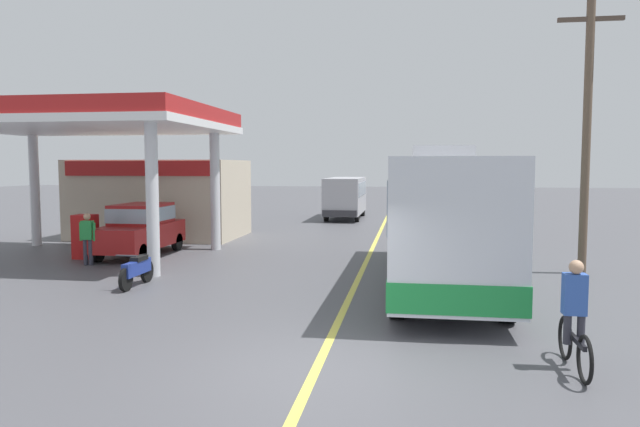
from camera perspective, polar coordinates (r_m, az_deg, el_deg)
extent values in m
plane|color=#4C4C51|center=(29.03, 5.96, -1.60)|extent=(120.00, 120.00, 0.00)
cube|color=#D8CC4C|center=(24.07, 5.37, -2.88)|extent=(0.16, 50.00, 0.01)
cube|color=silver|center=(16.04, 11.83, -0.01)|extent=(2.50, 11.00, 2.90)
cube|color=#1E8C3F|center=(16.16, 11.76, -3.90)|extent=(2.54, 11.04, 0.56)
cube|color=#8C9EAD|center=(10.58, 13.40, 0.59)|extent=(2.30, 0.10, 1.40)
cube|color=#8C9EAD|center=(15.99, 7.30, 1.65)|extent=(0.06, 9.35, 1.10)
cube|color=#8C9EAD|center=(16.12, 16.36, 1.53)|extent=(0.06, 9.35, 1.10)
cube|color=white|center=(10.57, 13.47, 4.38)|extent=(1.75, 0.08, 0.32)
cube|color=#B2B2B7|center=(16.99, 11.74, 5.75)|extent=(1.60, 2.80, 0.36)
cylinder|color=black|center=(12.35, 7.52, -7.78)|extent=(0.30, 1.00, 1.00)
cylinder|color=black|center=(12.50, 17.75, -7.82)|extent=(0.30, 1.00, 1.00)
cylinder|color=black|center=(19.45, 8.01, -3.23)|extent=(0.30, 1.00, 1.00)
cylinder|color=black|center=(19.54, 14.48, -3.29)|extent=(0.30, 1.00, 1.00)
cube|color=#B21E1E|center=(21.41, -22.22, 8.86)|extent=(9.00, 7.00, 0.50)
cube|color=white|center=(21.39, -22.19, 7.88)|extent=(9.10, 7.10, 0.24)
cylinder|color=silver|center=(17.25, -16.03, 1.64)|extent=(0.36, 0.36, 4.60)
cylinder|color=silver|center=(25.64, -26.04, 2.28)|extent=(0.36, 0.36, 4.60)
cylinder|color=silver|center=(22.26, -10.18, 2.39)|extent=(0.36, 0.36, 4.60)
cube|color=red|center=(21.48, -21.89, -2.10)|extent=(0.70, 0.60, 1.50)
cube|color=beige|center=(26.90, -15.20, 1.40)|extent=(7.00, 4.40, 3.40)
cube|color=#B21E1E|center=(24.83, -17.38, 4.21)|extent=(6.30, 0.10, 0.60)
cube|color=maroon|center=(21.48, -17.16, -2.05)|extent=(1.70, 4.20, 0.80)
cube|color=maroon|center=(21.59, -16.98, -0.01)|extent=(1.50, 2.31, 0.70)
cube|color=#8C9EAD|center=(21.59, -16.98, -0.01)|extent=(1.53, 2.35, 0.49)
cylinder|color=black|center=(20.57, -20.85, -3.56)|extent=(0.20, 0.64, 0.64)
cylinder|color=black|center=(19.87, -17.08, -3.74)|extent=(0.20, 0.64, 0.64)
cylinder|color=black|center=(23.20, -17.18, -2.56)|extent=(0.20, 0.64, 0.64)
cylinder|color=black|center=(22.58, -13.76, -2.68)|extent=(0.20, 0.64, 0.64)
cube|color=#A5A5AD|center=(35.05, 2.51, 1.78)|extent=(2.00, 6.00, 2.10)
cube|color=#8C9EAD|center=(35.03, 2.51, 2.43)|extent=(2.04, 5.10, 0.80)
cube|color=#2D2D33|center=(32.08, 1.90, -0.01)|extent=(1.90, 0.16, 0.36)
cylinder|color=black|center=(33.25, 0.61, -0.12)|extent=(0.22, 0.76, 0.76)
cylinder|color=black|center=(33.05, 3.64, -0.16)|extent=(0.22, 0.76, 0.76)
cylinder|color=black|center=(37.20, 1.49, 0.39)|extent=(0.22, 0.76, 0.76)
cylinder|color=black|center=(37.02, 4.20, 0.35)|extent=(0.22, 0.76, 0.76)
torus|color=black|center=(9.51, 24.39, -12.84)|extent=(0.06, 0.72, 0.72)
torus|color=black|center=(10.53, 22.76, -11.09)|extent=(0.06, 0.72, 0.72)
cube|color=black|center=(9.98, 23.56, -11.10)|extent=(0.06, 1.10, 0.08)
cube|color=#3359B2|center=(9.92, 23.54, -7.21)|extent=(0.34, 0.24, 0.64)
sphere|color=tan|center=(9.79, 23.70, -4.80)|extent=(0.22, 0.22, 0.22)
cylinder|color=#2D2D38|center=(9.96, 22.96, -10.10)|extent=(0.12, 0.12, 0.55)
cylinder|color=#2D2D38|center=(10.01, 24.08, -10.06)|extent=(0.12, 0.12, 0.55)
cylinder|color=black|center=(15.59, -18.39, -6.13)|extent=(0.10, 0.60, 0.60)
cylinder|color=black|center=(16.64, -16.50, -5.40)|extent=(0.10, 0.60, 0.60)
cube|color=navy|center=(16.08, -17.43, -5.05)|extent=(0.20, 1.30, 0.36)
cube|color=black|center=(16.18, -17.21, -4.20)|extent=(0.24, 0.60, 0.12)
cylinder|color=#2D2D33|center=(15.53, -18.36, -3.92)|extent=(0.55, 0.04, 0.04)
cylinder|color=#33333F|center=(20.11, -21.87, -3.52)|extent=(0.14, 0.14, 0.82)
cylinder|color=#33333F|center=(20.02, -21.43, -3.54)|extent=(0.14, 0.14, 0.82)
cube|color=#268C3F|center=(19.98, -21.71, -1.51)|extent=(0.36, 0.22, 0.60)
sphere|color=tan|center=(19.94, -21.75, -0.28)|extent=(0.22, 0.22, 0.22)
cylinder|color=#268C3F|center=(20.10, -22.27, -1.64)|extent=(0.09, 0.09, 0.58)
cylinder|color=#268C3F|center=(19.87, -21.14, -1.67)|extent=(0.09, 0.09, 0.58)
cylinder|color=#33333F|center=(23.38, -17.53, -2.29)|extent=(0.14, 0.14, 0.82)
cylinder|color=#33333F|center=(23.30, -17.13, -2.31)|extent=(0.14, 0.14, 0.82)
cube|color=#268C3F|center=(23.27, -17.37, -0.56)|extent=(0.36, 0.22, 0.60)
sphere|color=tan|center=(23.24, -17.40, 0.49)|extent=(0.22, 0.22, 0.22)
cylinder|color=#268C3F|center=(23.38, -17.88, -0.68)|extent=(0.09, 0.09, 0.58)
cylinder|color=#268C3F|center=(23.17, -16.86, -0.70)|extent=(0.09, 0.09, 0.58)
cylinder|color=brown|center=(18.67, 24.52, 6.71)|extent=(0.24, 0.24, 7.91)
cube|color=#4C3D33|center=(19.11, 24.88, 16.81)|extent=(1.80, 0.12, 0.12)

